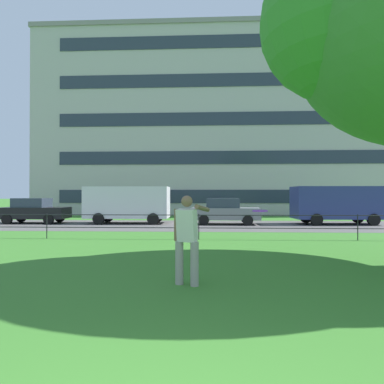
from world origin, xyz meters
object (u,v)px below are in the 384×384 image
at_px(panel_van_right, 128,203).
at_px(person_thrower, 187,237).
at_px(apartment_building_background, 220,132).
at_px(frisbee, 260,211).
at_px(car_grey_far_left, 225,211).
at_px(car_black_center, 34,211).
at_px(panel_van_far_right, 337,203).

bearing_deg(panel_van_right, person_thrower, -72.05).
bearing_deg(apartment_building_background, frisbee, -90.63).
distance_m(frisbee, car_grey_far_left, 14.03).
xyz_separation_m(panel_van_right, apartment_building_background, (6.13, 14.91, 7.03)).
height_order(frisbee, car_grey_far_left, car_grey_far_left).
relative_size(frisbee, car_grey_far_left, 0.09).
xyz_separation_m(car_grey_far_left, apartment_building_background, (0.25, 15.29, 7.52)).
bearing_deg(person_thrower, panel_van_right, 107.95).
height_order(person_thrower, panel_van_right, panel_van_right).
relative_size(frisbee, panel_van_right, 0.07).
distance_m(person_thrower, panel_van_right, 14.58).
height_order(frisbee, car_black_center, car_black_center).
relative_size(panel_van_right, apartment_building_background, 0.15).
bearing_deg(apartment_building_background, car_grey_far_left, -90.92).
height_order(frisbee, panel_van_right, panel_van_right).
xyz_separation_m(frisbee, panel_van_right, (-5.81, 14.39, -0.19)).
bearing_deg(person_thrower, apartment_building_background, 86.74).
bearing_deg(car_black_center, car_grey_far_left, -0.96).
height_order(car_black_center, panel_van_far_right, panel_van_far_right).
distance_m(person_thrower, car_black_center, 17.12).
bearing_deg(panel_van_right, frisbee, -68.02).
height_order(panel_van_right, car_grey_far_left, panel_van_right).
relative_size(frisbee, car_black_center, 0.09).
xyz_separation_m(panel_van_right, panel_van_far_right, (12.50, -0.05, 0.00)).
bearing_deg(apartment_building_background, car_black_center, -128.33).
bearing_deg(person_thrower, panel_van_far_right, 59.90).
distance_m(panel_van_right, panel_van_far_right, 12.50).
relative_size(person_thrower, car_black_center, 0.43).
height_order(person_thrower, frisbee, person_thrower).
xyz_separation_m(frisbee, car_grey_far_left, (0.08, 14.01, -0.68)).
distance_m(car_black_center, panel_van_right, 5.83).
bearing_deg(car_black_center, person_thrower, -53.02).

